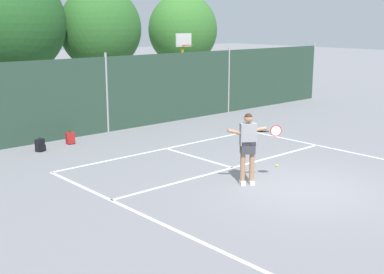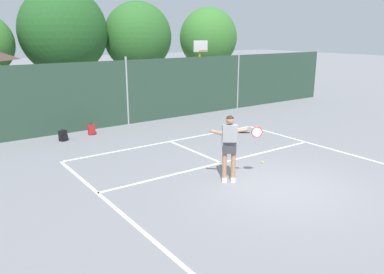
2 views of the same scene
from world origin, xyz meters
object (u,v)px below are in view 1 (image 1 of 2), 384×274
at_px(basketball_hoop, 183,61).
at_px(backpack_red, 70,138).
at_px(tennis_ball, 277,165).
at_px(tennis_player, 248,142).
at_px(backpack_black, 40,145).

bearing_deg(basketball_hoop, backpack_red, -160.53).
bearing_deg(tennis_ball, tennis_player, -164.09).
bearing_deg(basketball_hoop, backpack_black, -161.54).
xyz_separation_m(basketball_hoop, tennis_player, (-6.11, -9.61, -1.20)).
height_order(backpack_black, backpack_red, same).
distance_m(basketball_hoop, backpack_red, 8.06).
xyz_separation_m(tennis_ball, backpack_red, (-3.07, 6.49, 0.16)).
bearing_deg(backpack_red, backpack_black, -167.87).
relative_size(backpack_black, backpack_red, 1.00).
xyz_separation_m(basketball_hoop, backpack_red, (-7.34, -2.59, -2.12)).
xyz_separation_m(basketball_hoop, backpack_black, (-8.56, -2.86, -2.12)).
relative_size(tennis_player, backpack_red, 4.01).
xyz_separation_m(backpack_black, backpack_red, (1.22, 0.26, 0.00)).
relative_size(basketball_hoop, tennis_player, 1.91).
bearing_deg(tennis_player, backpack_black, 109.97).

